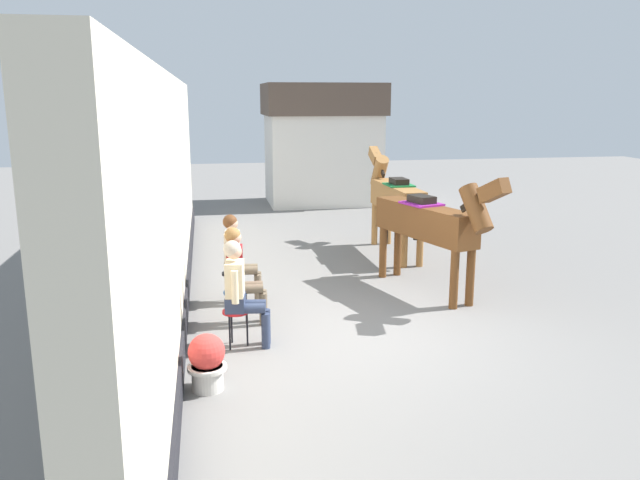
{
  "coord_description": "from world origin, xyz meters",
  "views": [
    {
      "loc": [
        -2.03,
        -7.89,
        3.13
      ],
      "look_at": [
        -0.4,
        1.2,
        1.05
      ],
      "focal_mm": 35.87,
      "sensor_mm": 36.0,
      "label": 1
    }
  ],
  "objects_px": {
    "seated_visitor_near": "(240,288)",
    "saddled_horse_far": "(395,197)",
    "saddled_horse_near": "(430,223)",
    "flower_planter_near": "(207,361)",
    "seated_visitor_far": "(237,254)",
    "seated_visitor_middle": "(240,271)"
  },
  "relations": [
    {
      "from": "seated_visitor_near",
      "to": "saddled_horse_near",
      "type": "relative_size",
      "value": 0.48
    },
    {
      "from": "saddled_horse_near",
      "to": "flower_planter_near",
      "type": "height_order",
      "value": "saddled_horse_near"
    },
    {
      "from": "saddled_horse_near",
      "to": "flower_planter_near",
      "type": "relative_size",
      "value": 4.53
    },
    {
      "from": "seated_visitor_middle",
      "to": "saddled_horse_near",
      "type": "xyz_separation_m",
      "value": [
        3.08,
        0.96,
        0.38
      ]
    },
    {
      "from": "seated_visitor_far",
      "to": "saddled_horse_near",
      "type": "height_order",
      "value": "saddled_horse_near"
    },
    {
      "from": "seated_visitor_middle",
      "to": "flower_planter_near",
      "type": "distance_m",
      "value": 2.12
    },
    {
      "from": "seated_visitor_near",
      "to": "saddled_horse_far",
      "type": "bearing_deg",
      "value": 53.12
    },
    {
      "from": "saddled_horse_near",
      "to": "flower_planter_near",
      "type": "bearing_deg",
      "value": -140.04
    },
    {
      "from": "seated_visitor_far",
      "to": "flower_planter_near",
      "type": "height_order",
      "value": "seated_visitor_far"
    },
    {
      "from": "saddled_horse_near",
      "to": "saddled_horse_far",
      "type": "height_order",
      "value": "same"
    },
    {
      "from": "saddled_horse_near",
      "to": "seated_visitor_middle",
      "type": "bearing_deg",
      "value": -162.64
    },
    {
      "from": "seated_visitor_near",
      "to": "seated_visitor_far",
      "type": "bearing_deg",
      "value": 88.51
    },
    {
      "from": "seated_visitor_middle",
      "to": "seated_visitor_far",
      "type": "height_order",
      "value": "same"
    },
    {
      "from": "seated_visitor_near",
      "to": "flower_planter_near",
      "type": "bearing_deg",
      "value": -110.12
    },
    {
      "from": "saddled_horse_far",
      "to": "flower_planter_near",
      "type": "bearing_deg",
      "value": -123.79
    },
    {
      "from": "seated_visitor_middle",
      "to": "flower_planter_near",
      "type": "bearing_deg",
      "value": -103.32
    },
    {
      "from": "seated_visitor_near",
      "to": "saddled_horse_near",
      "type": "distance_m",
      "value": 3.62
    },
    {
      "from": "seated_visitor_far",
      "to": "flower_planter_near",
      "type": "xyz_separation_m",
      "value": [
        -0.48,
        -3.0,
        -0.44
      ]
    },
    {
      "from": "seated_visitor_near",
      "to": "seated_visitor_middle",
      "type": "xyz_separation_m",
      "value": [
        0.04,
        0.83,
        0.0
      ]
    },
    {
      "from": "seated_visitor_near",
      "to": "seated_visitor_middle",
      "type": "height_order",
      "value": "same"
    },
    {
      "from": "saddled_horse_far",
      "to": "seated_visitor_far",
      "type": "bearing_deg",
      "value": -141.14
    },
    {
      "from": "saddled_horse_near",
      "to": "seated_visitor_near",
      "type": "bearing_deg",
      "value": -150.18
    }
  ]
}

